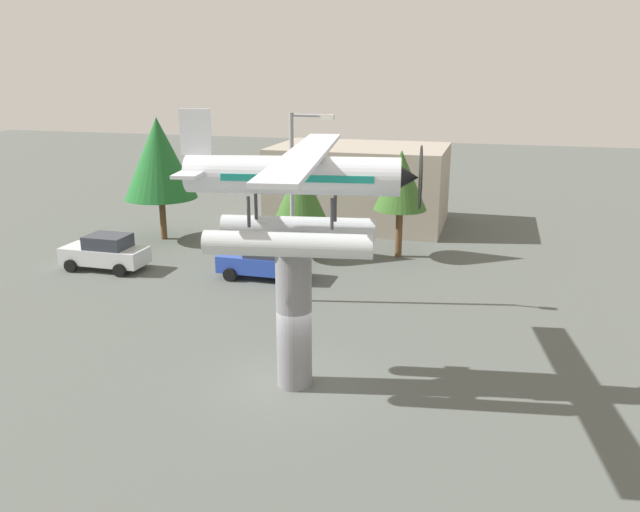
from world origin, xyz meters
name	(u,v)px	position (x,y,z in m)	size (l,w,h in m)	color
ground_plane	(295,384)	(0.00, 0.00, 0.00)	(140.00, 140.00, 0.00)	#515651
display_pedestal	(294,318)	(0.00, 0.00, 2.25)	(1.10, 1.10, 4.50)	slate
floatplane_monument	(297,192)	(0.13, 0.02, 6.18)	(7.09, 10.45, 4.00)	silver
car_near_silver	(106,252)	(-12.64, 9.02, 0.88)	(4.20, 2.02, 1.76)	silver
car_mid_blue	(265,260)	(-4.59, 9.81, 0.88)	(4.20, 2.02, 1.76)	#2847B7
streetlight_primary	(297,195)	(-2.16, 7.22, 4.60)	(1.84, 0.28, 7.92)	gray
storefront_building	(360,185)	(-2.63, 22.00, 2.47)	(10.66, 7.14, 4.94)	#9E9384
tree_west	(159,158)	(-12.79, 15.10, 4.70)	(4.11, 4.11, 7.00)	brown
tree_east	(300,193)	(-3.97, 13.58, 3.42)	(3.00, 3.00, 5.11)	brown
tree_center_back	(401,181)	(0.96, 15.09, 4.04)	(2.76, 2.76, 5.62)	brown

